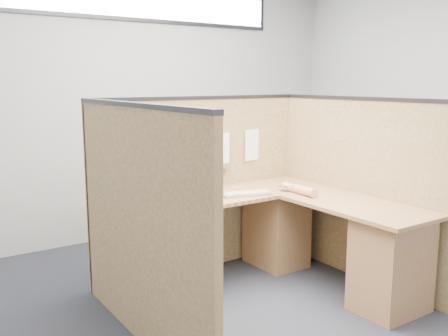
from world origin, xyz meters
TOP-DOWN VIEW (x-y plane):
  - floor at (0.00, 0.00)m, footprint 5.00×5.00m
  - wall_back at (0.00, 2.25)m, footprint 5.00×0.00m
  - clerestory_window at (0.00, 2.23)m, footprint 3.30×0.04m
  - cubicle_partitions at (0.00, 0.43)m, footprint 2.06×1.83m
  - l_desk at (0.18, 0.29)m, footprint 1.95×1.75m
  - laptop at (-0.23, 0.82)m, footprint 0.33×0.33m
  - keyboard at (0.15, 0.53)m, footprint 0.43×0.24m
  - mouse at (0.54, 0.48)m, footprint 0.12×0.08m
  - hand_forearm at (0.55, 0.33)m, footprint 0.11×0.39m
  - blue_poster at (-0.88, 0.97)m, footprint 0.18×0.01m
  - american_flag at (-0.42, 0.96)m, footprint 0.20×0.01m
  - file_holder at (0.14, 0.94)m, footprint 0.25×0.05m
  - paper_left at (0.10, 0.97)m, footprint 0.20×0.02m
  - paper_right at (0.56, 0.97)m, footprint 0.22×0.04m

SIDE VIEW (x-z plane):
  - floor at x=0.00m, z-range 0.00..0.00m
  - l_desk at x=0.18m, z-range 0.03..0.76m
  - keyboard at x=0.15m, z-range 0.73..0.76m
  - mouse at x=0.54m, z-range 0.73..0.78m
  - cubicle_partitions at x=0.00m, z-range 0.00..1.53m
  - hand_forearm at x=0.55m, z-range 0.73..0.81m
  - laptop at x=-0.23m, z-range 0.68..0.88m
  - paper_left at x=0.10m, z-range 0.92..1.18m
  - file_holder at x=0.14m, z-range 0.89..1.22m
  - paper_right at x=0.56m, z-range 0.93..1.22m
  - american_flag at x=-0.42m, z-range 1.05..1.40m
  - blue_poster at x=-0.88m, z-range 1.14..1.38m
  - wall_back at x=0.00m, z-range -1.10..3.90m
  - clerestory_window at x=0.00m, z-range 2.26..2.64m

